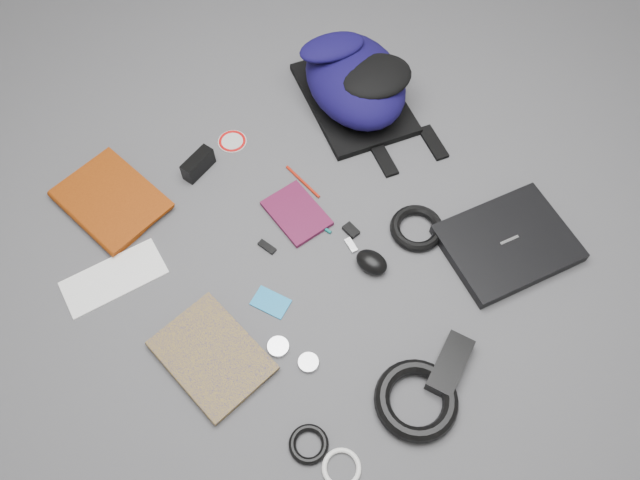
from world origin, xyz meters
TOP-DOWN VIEW (x-y plane):
  - ground at (0.00, 0.00)m, footprint 4.00×4.00m
  - backpack at (0.38, 0.32)m, footprint 0.39×0.47m
  - laptop at (0.37, -0.30)m, footprint 0.36×0.31m
  - textbook_red at (-0.46, 0.42)m, footprint 0.25×0.31m
  - comic_book at (-0.48, -0.09)m, footprint 0.21×0.28m
  - envelope at (-0.46, 0.24)m, footprint 0.26×0.14m
  - dvd_case at (0.01, 0.11)m, footprint 0.12×0.17m
  - compact_camera at (-0.12, 0.39)m, footprint 0.10×0.06m
  - sticker_disc at (0.01, 0.41)m, footprint 0.11×0.11m
  - pen_teal at (0.02, 0.08)m, footprint 0.04×0.15m
  - pen_red at (0.08, 0.18)m, footprint 0.02×0.14m
  - id_badge at (-0.20, -0.06)m, footprint 0.09×0.10m
  - usb_black at (-0.11, 0.07)m, footprint 0.03×0.05m
  - usb_silver at (0.06, -0.05)m, footprint 0.02×0.04m
  - key_fob at (0.09, -0.02)m, footprint 0.03×0.04m
  - mouse at (0.06, -0.13)m, footprint 0.08×0.10m
  - headphone_left at (-0.22, -0.23)m, footprint 0.06×0.06m
  - headphone_right at (-0.25, -0.16)m, footprint 0.07×0.07m
  - cable_coil at (0.22, -0.12)m, footprint 0.15×0.15m
  - power_brick at (0.03, -0.44)m, footprint 0.16×0.12m
  - power_cord_coil at (-0.08, -0.45)m, footprint 0.22×0.22m
  - earbud_coil at (-0.33, -0.38)m, footprint 0.11×0.11m
  - white_cable_coil at (-0.30, -0.46)m, footprint 0.10×0.10m

SIDE VIEW (x-z plane):
  - ground at x=0.00m, z-range 0.00..0.00m
  - sticker_disc at x=0.01m, z-range 0.00..0.00m
  - id_badge at x=-0.20m, z-range 0.00..0.00m
  - envelope at x=-0.46m, z-range 0.00..0.00m
  - pen_red at x=0.08m, z-range 0.00..0.01m
  - usb_silver at x=0.06m, z-range 0.00..0.01m
  - pen_teal at x=0.02m, z-range 0.00..0.01m
  - usb_black at x=-0.11m, z-range 0.00..0.01m
  - white_cable_coil at x=-0.30m, z-range 0.00..0.01m
  - headphone_left at x=-0.22m, z-range 0.00..0.01m
  - headphone_right at x=-0.25m, z-range 0.00..0.01m
  - key_fob at x=0.09m, z-range 0.00..0.01m
  - dvd_case at x=0.01m, z-range 0.00..0.01m
  - earbud_coil at x=-0.33m, z-range 0.00..0.02m
  - comic_book at x=-0.48m, z-range 0.00..0.02m
  - cable_coil at x=0.22m, z-range 0.00..0.03m
  - textbook_red at x=-0.46m, z-range 0.00..0.03m
  - laptop at x=0.37m, z-range 0.00..0.03m
  - power_brick at x=0.03m, z-range 0.00..0.04m
  - power_cord_coil at x=-0.08m, z-range 0.00..0.04m
  - mouse at x=0.06m, z-range 0.00..0.04m
  - compact_camera at x=-0.12m, z-range 0.00..0.06m
  - backpack at x=0.38m, z-range 0.00..0.17m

